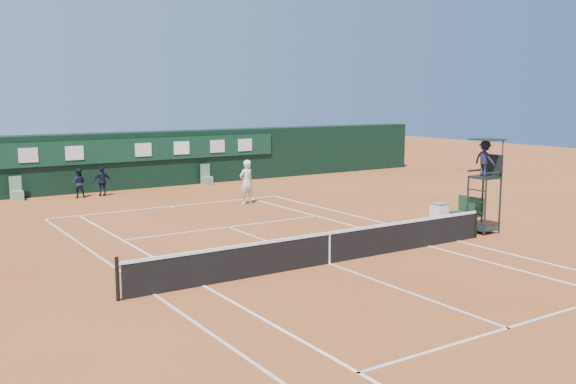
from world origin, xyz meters
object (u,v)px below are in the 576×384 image
object	(u,v)px
player_bench	(468,210)
cooler	(439,211)
player	(246,182)
tennis_net	(329,247)
umpire_chair	(485,166)

from	to	relation	value
player_bench	cooler	world-z (taller)	player_bench
player_bench	player	bearing A→B (deg)	117.91
player_bench	tennis_net	bearing A→B (deg)	-167.89
player	player_bench	bearing A→B (deg)	107.55
umpire_chair	player	xyz separation A→B (m)	(-4.09, 10.21, -1.44)
tennis_net	player_bench	distance (m)	8.13
umpire_chair	player	bearing A→B (deg)	111.81
cooler	player	distance (m)	8.86
tennis_net	umpire_chair	size ratio (longest dim) A/B	3.77
tennis_net	player	distance (m)	11.14
tennis_net	umpire_chair	world-z (taller)	umpire_chair
tennis_net	umpire_chair	distance (m)	7.56
tennis_net	player	xyz separation A→B (m)	(3.21, 10.66, 0.51)
player_bench	player	world-z (taller)	player
umpire_chair	cooler	xyz separation A→B (m)	(0.69, 2.78, -2.13)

